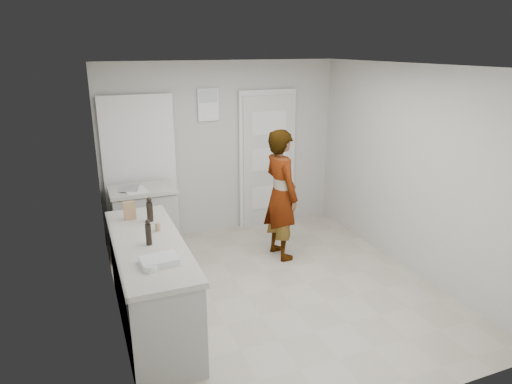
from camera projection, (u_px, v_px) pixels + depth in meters
name	position (u px, v px, depth m)	size (l,w,h in m)	color
ground	(277.00, 289.00, 5.29)	(4.00, 4.00, 0.00)	#ADA591
room_shell	(212.00, 165.00, 6.64)	(4.00, 4.00, 4.00)	#B4B2AA
main_counter	(152.00, 288.00, 4.47)	(0.64, 1.96, 0.93)	#B2B2AE
side_counter	(145.00, 223.00, 6.09)	(0.84, 0.61, 0.93)	#B2B2AE
person	(281.00, 195.00, 5.88)	(0.62, 0.41, 1.71)	silver
cake_mix_box	(130.00, 210.00, 4.83)	(0.12, 0.06, 0.20)	#A47452
spice_jar	(158.00, 227.00, 4.55)	(0.05, 0.05, 0.08)	tan
oil_cruet_a	(150.00, 210.00, 4.77)	(0.07, 0.07, 0.26)	black
oil_cruet_b	(148.00, 233.00, 4.21)	(0.06, 0.06, 0.25)	black
baking_dish	(159.00, 261.00, 3.87)	(0.32, 0.24, 0.05)	silver
egg_bowl	(150.00, 267.00, 3.76)	(0.13, 0.13, 0.05)	silver
papers	(135.00, 190.00, 5.84)	(0.27, 0.34, 0.01)	white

